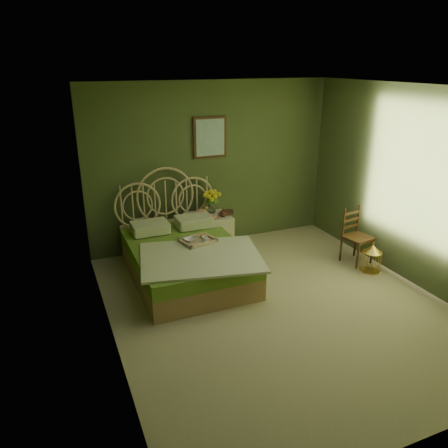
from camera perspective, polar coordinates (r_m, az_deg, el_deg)
name	(u,v)px	position (r m, az deg, el deg)	size (l,w,h in m)	color
floor	(278,306)	(5.58, 7.08, -10.52)	(4.50, 4.50, 0.00)	#C2B68C
ceiling	(289,88)	(4.79, 8.49, 17.17)	(4.50, 4.50, 0.00)	silver
wall_back	(212,165)	(6.99, -1.58, 7.65)	(4.00, 4.00, 0.00)	#4D582E
wall_left	(104,232)	(4.42, -15.35, -0.97)	(4.50, 4.50, 0.00)	#4D582E
wall_right	(417,188)	(6.25, 23.85, 4.31)	(4.50, 4.50, 0.00)	#4D582E
wall_art	(210,137)	(6.86, -1.84, 11.24)	(0.54, 0.04, 0.64)	#391E0F
bed	(186,257)	(6.12, -5.01, -4.31)	(1.73, 2.19, 1.36)	tan
nightstand	(212,229)	(6.92, -1.53, -0.62)	(0.53, 0.53, 1.02)	beige
chair	(355,232)	(6.81, 16.77, -0.98)	(0.43, 0.43, 0.84)	#391E0F
birdcage	(372,259)	(6.63, 18.71, -4.30)	(0.27, 0.27, 0.41)	gold
book_lower	(222,213)	(6.91, -0.22, 1.43)	(0.16, 0.22, 0.02)	#381E0F
book_upper	(222,212)	(6.90, -0.22, 1.59)	(0.17, 0.23, 0.02)	#472819
cereal_bowl	(190,240)	(6.05, -4.48, -2.07)	(0.15, 0.15, 0.04)	white
coffee_cup	(205,239)	(6.00, -2.52, -2.00)	(0.09, 0.09, 0.08)	white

